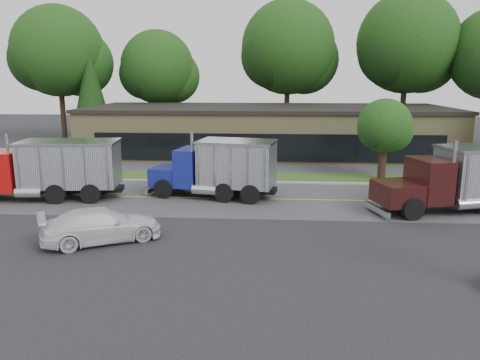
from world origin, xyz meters
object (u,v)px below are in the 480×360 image
at_px(dump_truck_maroon, 468,176).
at_px(rally_car, 102,225).
at_px(dump_truck_red, 48,168).
at_px(dump_truck_blue, 220,167).

height_order(dump_truck_maroon, rally_car, dump_truck_maroon).
bearing_deg(dump_truck_red, rally_car, 122.59).
xyz_separation_m(dump_truck_red, dump_truck_maroon, (23.06, -0.74, -0.00)).
distance_m(dump_truck_maroon, rally_car, 18.58).
bearing_deg(dump_truck_maroon, dump_truck_red, -17.28).
relative_size(dump_truck_maroon, rally_car, 1.85).
relative_size(dump_truck_blue, rally_car, 1.53).
xyz_separation_m(dump_truck_maroon, rally_car, (-17.52, -6.10, -1.09)).
relative_size(dump_truck_red, dump_truck_blue, 1.24).
relative_size(dump_truck_red, rally_car, 1.90).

